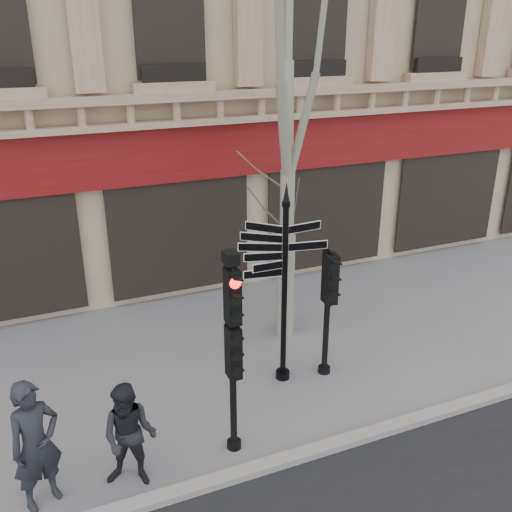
# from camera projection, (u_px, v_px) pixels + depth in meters

# --- Properties ---
(ground) EXTENTS (80.00, 80.00, 0.00)m
(ground) POSITION_uv_depth(u_px,v_px,m) (262.00, 408.00, 10.07)
(ground) COLOR slate
(ground) RESTS_ON ground
(kerb) EXTENTS (80.00, 0.25, 0.12)m
(kerb) POSITION_uv_depth(u_px,v_px,m) (298.00, 456.00, 8.86)
(kerb) COLOR gray
(kerb) RESTS_ON ground
(fingerpost) EXTENTS (2.08, 2.08, 3.86)m
(fingerpost) POSITION_uv_depth(u_px,v_px,m) (285.00, 252.00, 9.96)
(fingerpost) COLOR black
(fingerpost) RESTS_ON ground
(traffic_signal_main) EXTENTS (0.37, 0.27, 3.37)m
(traffic_signal_main) POSITION_uv_depth(u_px,v_px,m) (232.00, 331.00, 8.33)
(traffic_signal_main) COLOR black
(traffic_signal_main) RESTS_ON ground
(traffic_signal_secondary) EXTENTS (0.45, 0.34, 2.49)m
(traffic_signal_secondary) POSITION_uv_depth(u_px,v_px,m) (328.00, 292.00, 10.47)
(traffic_signal_secondary) COLOR black
(traffic_signal_secondary) RESTS_ON ground
(plane_tree) EXTENTS (3.34, 3.34, 8.87)m
(plane_tree) POSITION_uv_depth(u_px,v_px,m) (291.00, 28.00, 10.18)
(plane_tree) COLOR gray
(plane_tree) RESTS_ON ground
(pedestrian_a) EXTENTS (0.85, 0.72, 1.97)m
(pedestrian_a) POSITION_uv_depth(u_px,v_px,m) (36.00, 445.00, 7.74)
(pedestrian_a) COLOR black
(pedestrian_a) RESTS_ON ground
(pedestrian_b) EXTENTS (1.01, 0.93, 1.67)m
(pedestrian_b) POSITION_uv_depth(u_px,v_px,m) (130.00, 436.00, 8.12)
(pedestrian_b) COLOR black
(pedestrian_b) RESTS_ON ground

